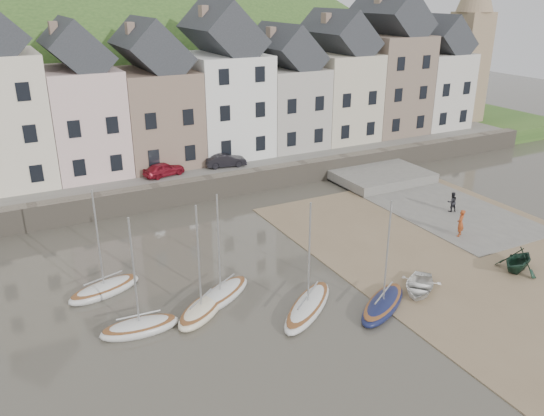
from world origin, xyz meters
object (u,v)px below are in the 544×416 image
person_red (461,223)px  sailboat_0 (104,289)px  car_left (164,169)px  car_right (226,160)px  rowboat_white (419,286)px  rowboat_green (518,260)px  person_dark (452,202)px

person_red → sailboat_0: bearing=-40.5°
car_left → car_right: car_left is taller
rowboat_white → car_left: size_ratio=0.94×
rowboat_green → car_left: (-14.50, 22.76, 1.37)m
rowboat_green → car_right: bearing=-173.9°
sailboat_0 → rowboat_white: bearing=-27.4°
car_left → car_right: (5.46, 0.00, -0.01)m
sailboat_0 → person_dark: bearing=-0.3°
person_red → car_left: 23.17m
person_red → car_right: car_right is taller
rowboat_green → person_red: person_red is taller
rowboat_green → person_dark: bearing=143.4°
person_dark → rowboat_green: bearing=84.0°
person_red → person_dark: person_red is taller
rowboat_green → person_dark: person_dark is taller
sailboat_0 → car_left: bearing=60.4°
rowboat_white → person_red: (7.44, 4.36, 0.67)m
sailboat_0 → person_red: (22.97, -3.68, 0.80)m
car_right → car_left: bearing=99.5°
car_left → sailboat_0: bearing=137.9°
rowboat_white → car_left: (-7.67, 21.88, 1.79)m
car_left → rowboat_green: bearing=-160.0°
person_dark → car_left: (-17.86, 13.98, 1.28)m
rowboat_green → car_left: bearing=-163.1°
car_right → sailboat_0: bearing=145.7°
car_right → rowboat_green: bearing=-148.8°
rowboat_green → person_dark: size_ratio=1.85×
sailboat_0 → person_dark: size_ratio=4.10×
person_red → person_dark: (2.75, 3.54, -0.17)m
sailboat_0 → rowboat_white: sailboat_0 is taller
person_red → person_dark: size_ratio=1.22×
sailboat_0 → person_red: sailboat_0 is taller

